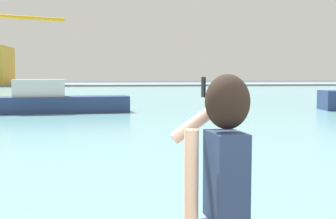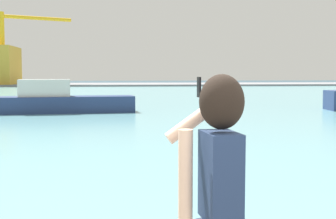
{
  "view_description": "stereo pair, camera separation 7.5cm",
  "coord_description": "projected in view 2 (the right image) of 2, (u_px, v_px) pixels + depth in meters",
  "views": [
    {
      "loc": [
        -1.04,
        -1.87,
        2.29
      ],
      "look_at": [
        -0.37,
        3.37,
        1.87
      ],
      "focal_mm": 48.33,
      "sensor_mm": 36.0,
      "label": 1
    },
    {
      "loc": [
        -0.97,
        -1.88,
        2.29
      ],
      "look_at": [
        -0.37,
        3.37,
        1.87
      ],
      "focal_mm": 48.33,
      "sensor_mm": 36.0,
      "label": 2
    }
  ],
  "objects": [
    {
      "name": "person_photographer",
      "position": [
        218.0,
        182.0,
        2.82
      ],
      "size": [
        0.53,
        0.55,
        1.74
      ],
      "rotation": [
        0.0,
        0.0,
        1.65
      ],
      "color": "#2D3342",
      "rests_on": "quay_promenade"
    },
    {
      "name": "ground_plane",
      "position": [
        125.0,
        94.0,
        51.68
      ],
      "size": [
        220.0,
        220.0,
        0.0
      ],
      "primitive_type": "plane",
      "color": "#334751"
    },
    {
      "name": "boat_moored",
      "position": [
        59.0,
        101.0,
        26.58
      ],
      "size": [
        8.46,
        2.7,
        1.96
      ],
      "rotation": [
        0.0,
        0.0,
        0.1
      ],
      "color": "navy",
      "rests_on": "harbor_water"
    },
    {
      "name": "far_shore_dock",
      "position": [
        121.0,
        84.0,
        93.27
      ],
      "size": [
        140.0,
        20.0,
        0.36
      ],
      "primitive_type": "cube",
      "color": "gray",
      "rests_on": "ground_plane"
    },
    {
      "name": "harbor_water",
      "position": [
        125.0,
        93.0,
        53.66
      ],
      "size": [
        140.0,
        100.0,
        0.02
      ],
      "primitive_type": "cube",
      "color": "#6BA8B2",
      "rests_on": "ground_plane"
    },
    {
      "name": "port_crane",
      "position": [
        14.0,
        38.0,
        85.11
      ],
      "size": [
        12.79,
        6.05,
        13.51
      ],
      "color": "yellow",
      "rests_on": "far_shore_dock"
    }
  ]
}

